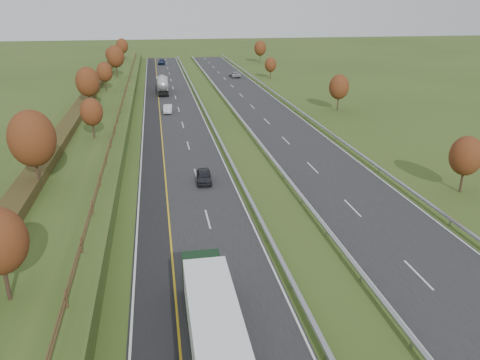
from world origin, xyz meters
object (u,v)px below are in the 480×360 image
(box_lorry, at_px, (216,341))
(car_small_far, at_px, (162,62))
(car_oncoming, at_px, (235,74))
(car_silver_mid, at_px, (168,109))
(road_tanker, at_px, (163,84))
(car_dark_near, at_px, (204,176))

(box_lorry, relative_size, car_small_far, 3.05)
(car_oncoming, bearing_deg, car_silver_mid, 61.90)
(car_silver_mid, height_order, car_small_far, car_small_far)
(car_small_far, bearing_deg, car_oncoming, -55.63)
(road_tanker, bearing_deg, car_small_far, 89.01)
(box_lorry, relative_size, road_tanker, 1.45)
(box_lorry, height_order, car_oncoming, box_lorry)
(car_dark_near, bearing_deg, box_lorry, -91.21)
(road_tanker, relative_size, car_dark_near, 2.76)
(road_tanker, bearing_deg, car_oncoming, 45.71)
(car_oncoming, bearing_deg, box_lorry, 76.96)
(car_silver_mid, bearing_deg, car_small_far, 93.51)
(road_tanker, distance_m, car_small_far, 51.60)
(car_small_far, bearing_deg, car_silver_mid, -86.41)
(car_dark_near, relative_size, car_small_far, 0.76)
(car_silver_mid, distance_m, car_oncoming, 44.88)
(car_silver_mid, bearing_deg, box_lorry, -85.78)
(car_dark_near, distance_m, car_oncoming, 78.39)
(car_small_far, distance_m, car_oncoming, 36.69)
(box_lorry, relative_size, car_oncoming, 3.15)
(road_tanker, distance_m, car_silver_mid, 20.74)
(box_lorry, bearing_deg, car_oncoming, 79.92)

